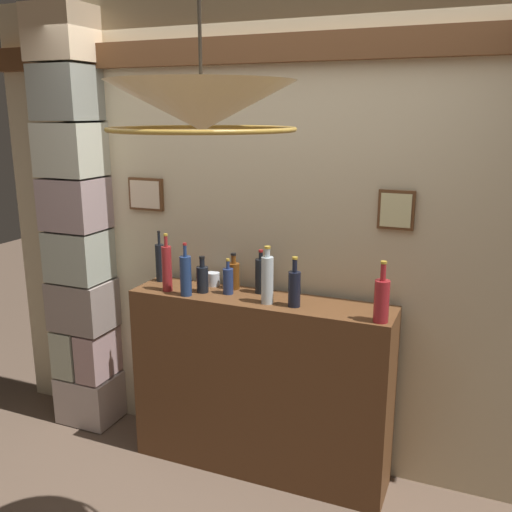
{
  "coord_description": "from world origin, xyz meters",
  "views": [
    {
      "loc": [
        1.11,
        -1.87,
        2.03
      ],
      "look_at": [
        0.0,
        0.81,
        1.3
      ],
      "focal_mm": 39.7,
      "sensor_mm": 36.0,
      "label": 1
    }
  ],
  "objects_px": {
    "liquor_bottle_gin": "(228,281)",
    "liquor_bottle_tequila": "(202,278)",
    "glass_tumbler_rocks": "(213,279)",
    "liquor_bottle_vermouth": "(234,275)",
    "liquor_bottle_mezcal": "(160,262)",
    "liquor_bottle_brandy": "(294,288)",
    "liquor_bottle_vodka": "(261,275)",
    "liquor_bottle_rye": "(186,275)",
    "liquor_bottle_rum": "(267,279)",
    "liquor_bottle_whiskey": "(382,300)",
    "pendant_lamp": "(202,108)",
    "liquor_bottle_sherry": "(167,268)"
  },
  "relations": [
    {
      "from": "liquor_bottle_rye",
      "to": "liquor_bottle_vodka",
      "type": "height_order",
      "value": "liquor_bottle_rye"
    },
    {
      "from": "liquor_bottle_rum",
      "to": "liquor_bottle_whiskey",
      "type": "xyz_separation_m",
      "value": [
        0.61,
        -0.05,
        -0.02
      ]
    },
    {
      "from": "liquor_bottle_gin",
      "to": "liquor_bottle_whiskey",
      "type": "distance_m",
      "value": 0.88
    },
    {
      "from": "liquor_bottle_vermouth",
      "to": "pendant_lamp",
      "type": "relative_size",
      "value": 0.33
    },
    {
      "from": "liquor_bottle_brandy",
      "to": "liquor_bottle_gin",
      "type": "relative_size",
      "value": 1.32
    },
    {
      "from": "liquor_bottle_vodka",
      "to": "liquor_bottle_whiskey",
      "type": "bearing_deg",
      "value": -15.57
    },
    {
      "from": "liquor_bottle_rye",
      "to": "liquor_bottle_tequila",
      "type": "distance_m",
      "value": 0.11
    },
    {
      "from": "liquor_bottle_tequila",
      "to": "pendant_lamp",
      "type": "relative_size",
      "value": 0.33
    },
    {
      "from": "liquor_bottle_gin",
      "to": "pendant_lamp",
      "type": "relative_size",
      "value": 0.32
    },
    {
      "from": "liquor_bottle_sherry",
      "to": "glass_tumbler_rocks",
      "type": "distance_m",
      "value": 0.29
    },
    {
      "from": "liquor_bottle_rum",
      "to": "liquor_bottle_whiskey",
      "type": "bearing_deg",
      "value": -4.37
    },
    {
      "from": "liquor_bottle_rye",
      "to": "glass_tumbler_rocks",
      "type": "relative_size",
      "value": 3.81
    },
    {
      "from": "liquor_bottle_rye",
      "to": "liquor_bottle_whiskey",
      "type": "bearing_deg",
      "value": 0.09
    },
    {
      "from": "liquor_bottle_rum",
      "to": "liquor_bottle_sherry",
      "type": "relative_size",
      "value": 0.94
    },
    {
      "from": "liquor_bottle_brandy",
      "to": "liquor_bottle_vermouth",
      "type": "distance_m",
      "value": 0.45
    },
    {
      "from": "liquor_bottle_mezcal",
      "to": "liquor_bottle_brandy",
      "type": "distance_m",
      "value": 0.9
    },
    {
      "from": "liquor_bottle_rum",
      "to": "liquor_bottle_vermouth",
      "type": "height_order",
      "value": "liquor_bottle_rum"
    },
    {
      "from": "liquor_bottle_gin",
      "to": "glass_tumbler_rocks",
      "type": "relative_size",
      "value": 2.58
    },
    {
      "from": "liquor_bottle_rum",
      "to": "liquor_bottle_rye",
      "type": "bearing_deg",
      "value": -174.06
    },
    {
      "from": "liquor_bottle_brandy",
      "to": "liquor_bottle_rye",
      "type": "bearing_deg",
      "value": -174.84
    },
    {
      "from": "liquor_bottle_mezcal",
      "to": "liquor_bottle_sherry",
      "type": "bearing_deg",
      "value": -46.94
    },
    {
      "from": "liquor_bottle_whiskey",
      "to": "pendant_lamp",
      "type": "xyz_separation_m",
      "value": [
        -0.48,
        -0.89,
        0.89
      ]
    },
    {
      "from": "liquor_bottle_vermouth",
      "to": "liquor_bottle_gin",
      "type": "bearing_deg",
      "value": -83.9
    },
    {
      "from": "liquor_bottle_gin",
      "to": "liquor_bottle_tequila",
      "type": "distance_m",
      "value": 0.15
    },
    {
      "from": "liquor_bottle_mezcal",
      "to": "liquor_bottle_tequila",
      "type": "height_order",
      "value": "liquor_bottle_mezcal"
    },
    {
      "from": "liquor_bottle_mezcal",
      "to": "liquor_bottle_gin",
      "type": "relative_size",
      "value": 1.52
    },
    {
      "from": "glass_tumbler_rocks",
      "to": "liquor_bottle_gin",
      "type": "bearing_deg",
      "value": -35.88
    },
    {
      "from": "liquor_bottle_vodka",
      "to": "glass_tumbler_rocks",
      "type": "distance_m",
      "value": 0.32
    },
    {
      "from": "liquor_bottle_brandy",
      "to": "liquor_bottle_vodka",
      "type": "bearing_deg",
      "value": 149.83
    },
    {
      "from": "liquor_bottle_rum",
      "to": "liquor_bottle_vermouth",
      "type": "relative_size",
      "value": 1.48
    },
    {
      "from": "liquor_bottle_brandy",
      "to": "liquor_bottle_sherry",
      "type": "height_order",
      "value": "liquor_bottle_sherry"
    },
    {
      "from": "liquor_bottle_rye",
      "to": "liquor_bottle_whiskey",
      "type": "distance_m",
      "value": 1.07
    },
    {
      "from": "liquor_bottle_rye",
      "to": "liquor_bottle_tequila",
      "type": "xyz_separation_m",
      "value": [
        0.06,
        0.09,
        -0.03
      ]
    },
    {
      "from": "liquor_bottle_rye",
      "to": "liquor_bottle_brandy",
      "type": "distance_m",
      "value": 0.62
    },
    {
      "from": "liquor_bottle_tequila",
      "to": "glass_tumbler_rocks",
      "type": "height_order",
      "value": "liquor_bottle_tequila"
    },
    {
      "from": "pendant_lamp",
      "to": "liquor_bottle_vodka",
      "type": "bearing_deg",
      "value": 101.66
    },
    {
      "from": "liquor_bottle_mezcal",
      "to": "pendant_lamp",
      "type": "height_order",
      "value": "pendant_lamp"
    },
    {
      "from": "liquor_bottle_sherry",
      "to": "glass_tumbler_rocks",
      "type": "height_order",
      "value": "liquor_bottle_sherry"
    },
    {
      "from": "liquor_bottle_tequila",
      "to": "glass_tumbler_rocks",
      "type": "relative_size",
      "value": 2.66
    },
    {
      "from": "liquor_bottle_rye",
      "to": "liquor_bottle_rum",
      "type": "relative_size",
      "value": 0.96
    },
    {
      "from": "liquor_bottle_mezcal",
      "to": "glass_tumbler_rocks",
      "type": "relative_size",
      "value": 3.92
    },
    {
      "from": "liquor_bottle_mezcal",
      "to": "liquor_bottle_sherry",
      "type": "height_order",
      "value": "liquor_bottle_sherry"
    },
    {
      "from": "pendant_lamp",
      "to": "liquor_bottle_mezcal",
      "type": "bearing_deg",
      "value": 129.12
    },
    {
      "from": "liquor_bottle_vodka",
      "to": "glass_tumbler_rocks",
      "type": "xyz_separation_m",
      "value": [
        -0.31,
        0.02,
        -0.06
      ]
    },
    {
      "from": "liquor_bottle_vodka",
      "to": "liquor_bottle_vermouth",
      "type": "relative_size",
      "value": 1.18
    },
    {
      "from": "liquor_bottle_tequila",
      "to": "liquor_bottle_whiskey",
      "type": "bearing_deg",
      "value": -4.73
    },
    {
      "from": "liquor_bottle_mezcal",
      "to": "liquor_bottle_tequila",
      "type": "distance_m",
      "value": 0.35
    },
    {
      "from": "liquor_bottle_rum",
      "to": "glass_tumbler_rocks",
      "type": "xyz_separation_m",
      "value": [
        -0.41,
        0.17,
        -0.09
      ]
    },
    {
      "from": "liquor_bottle_vermouth",
      "to": "pendant_lamp",
      "type": "bearing_deg",
      "value": -70.13
    },
    {
      "from": "liquor_bottle_rum",
      "to": "glass_tumbler_rocks",
      "type": "relative_size",
      "value": 3.97
    }
  ]
}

